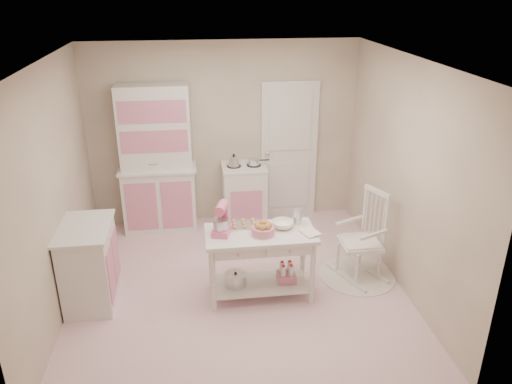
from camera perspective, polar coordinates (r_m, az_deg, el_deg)
room_shell at (r=5.24m, az=-2.34°, el=4.39°), size 3.84×3.84×2.62m
door at (r=7.32m, az=3.80°, el=4.70°), size 0.82×0.05×2.04m
hutch at (r=7.01m, az=-11.27°, el=3.60°), size 1.06×0.50×2.08m
stove at (r=7.19m, az=-1.35°, el=-0.41°), size 0.62×0.57×0.92m
base_cabinet at (r=5.80m, az=-18.50°, el=-7.84°), size 0.54×0.84×0.92m
lace_rug at (r=6.29m, az=11.47°, el=-9.28°), size 0.92×0.92×0.01m
rocking_chair at (r=6.02m, az=11.87°, el=-4.90°), size 0.73×0.85×1.10m
work_table at (r=5.63m, az=0.50°, el=-8.23°), size 1.20×0.60×0.80m
stand_mixer at (r=5.33m, az=-3.99°, el=-3.17°), size 0.27×0.33×0.34m
cookie_tray at (r=5.57m, az=-1.28°, el=-3.79°), size 0.34×0.24×0.02m
bread_basket at (r=5.37m, az=0.80°, el=-4.43°), size 0.25×0.25×0.09m
mixing_bowl at (r=5.52m, az=3.08°, el=-3.72°), size 0.25×0.25×0.08m
metal_pitcher at (r=5.60m, az=4.75°, el=-2.81°), size 0.10×0.10×0.17m
recipe_book at (r=5.40m, az=5.45°, el=-4.80°), size 0.24×0.27×0.02m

